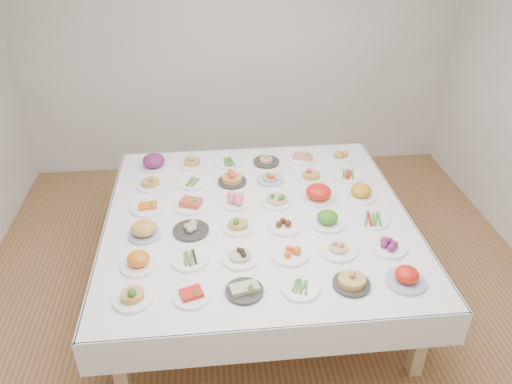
{
  "coord_description": "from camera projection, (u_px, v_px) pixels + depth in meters",
  "views": [
    {
      "loc": [
        -0.39,
        -3.1,
        3.01
      ],
      "look_at": [
        -0.03,
        0.35,
        0.88
      ],
      "focal_mm": 35.0,
      "sensor_mm": 36.0,
      "label": 1
    }
  ],
  "objects": [
    {
      "name": "dish_6",
      "position": [
        138.0,
        259.0,
        3.44
      ],
      "size": [
        0.26,
        0.26,
        0.14
      ],
      "color": "white",
      "rests_on": "display_table"
    },
    {
      "name": "dish_35",
      "position": [
        340.0,
        154.0,
        4.82
      ],
      "size": [
        0.24,
        0.24,
        0.11
      ],
      "color": "white",
      "rests_on": "display_table"
    },
    {
      "name": "dish_17",
      "position": [
        373.0,
        219.0,
        3.92
      ],
      "size": [
        0.26,
        0.24,
        0.06
      ],
      "color": "white",
      "rests_on": "display_table"
    },
    {
      "name": "dish_16",
      "position": [
        328.0,
        216.0,
        3.87
      ],
      "size": [
        0.28,
        0.28,
        0.16
      ],
      "color": "white",
      "rests_on": "display_table"
    },
    {
      "name": "dish_21",
      "position": [
        277.0,
        195.0,
        4.14
      ],
      "size": [
        0.27,
        0.27,
        0.15
      ],
      "color": "white",
      "rests_on": "display_table"
    },
    {
      "name": "dish_30",
      "position": [
        154.0,
        161.0,
        4.65
      ],
      "size": [
        0.29,
        0.29,
        0.16
      ],
      "color": "white",
      "rests_on": "display_table"
    },
    {
      "name": "dish_24",
      "position": [
        150.0,
        182.0,
        4.37
      ],
      "size": [
        0.24,
        0.24,
        0.12
      ],
      "color": "white",
      "rests_on": "display_table"
    },
    {
      "name": "dish_4",
      "position": [
        352.0,
        278.0,
        3.27
      ],
      "size": [
        0.25,
        0.25,
        0.15
      ],
      "color": "#2E2B29",
      "rests_on": "display_table"
    },
    {
      "name": "dish_13",
      "position": [
        191.0,
        227.0,
        3.8
      ],
      "size": [
        0.27,
        0.27,
        0.1
      ],
      "color": "#2E2B29",
      "rests_on": "display_table"
    },
    {
      "name": "dish_34",
      "position": [
        303.0,
        156.0,
        4.78
      ],
      "size": [
        0.26,
        0.26,
        0.12
      ],
      "color": "white",
      "rests_on": "display_table"
    },
    {
      "name": "dish_1",
      "position": [
        191.0,
        293.0,
        3.19
      ],
      "size": [
        0.24,
        0.24,
        0.1
      ],
      "color": "white",
      "rests_on": "display_table"
    },
    {
      "name": "dish_14",
      "position": [
        238.0,
        222.0,
        3.82
      ],
      "size": [
        0.24,
        0.24,
        0.14
      ],
      "color": "white",
      "rests_on": "display_table"
    },
    {
      "name": "dish_0",
      "position": [
        132.0,
        292.0,
        3.15
      ],
      "size": [
        0.27,
        0.26,
        0.15
      ],
      "color": "white",
      "rests_on": "display_table"
    },
    {
      "name": "dish_11",
      "position": [
        388.0,
        244.0,
        3.62
      ],
      "size": [
        0.27,
        0.27,
        0.11
      ],
      "color": "white",
      "rests_on": "display_table"
    },
    {
      "name": "dish_22",
      "position": [
        319.0,
        191.0,
        4.17
      ],
      "size": [
        0.27,
        0.27,
        0.17
      ],
      "color": "white",
      "rests_on": "display_table"
    },
    {
      "name": "dish_7",
      "position": [
        190.0,
        259.0,
        3.51
      ],
      "size": [
        0.26,
        0.26,
        0.06
      ],
      "color": "white",
      "rests_on": "display_table"
    },
    {
      "name": "dish_26",
      "position": [
        232.0,
        175.0,
        4.41
      ],
      "size": [
        0.26,
        0.25,
        0.16
      ],
      "color": "#2E2B29",
      "rests_on": "display_table"
    },
    {
      "name": "dish_18",
      "position": [
        148.0,
        205.0,
        4.06
      ],
      "size": [
        0.27,
        0.27,
        0.11
      ],
      "color": "white",
      "rests_on": "display_table"
    },
    {
      "name": "display_table",
      "position": [
        258.0,
        222.0,
        4.05
      ],
      "size": [
        2.43,
        2.43,
        0.75
      ],
      "color": "white",
      "rests_on": "ground"
    },
    {
      "name": "dish_28",
      "position": [
        311.0,
        173.0,
        4.47
      ],
      "size": [
        0.25,
        0.25,
        0.15
      ],
      "color": "white",
      "rests_on": "display_table"
    },
    {
      "name": "dish_20",
      "position": [
        235.0,
        199.0,
        4.13
      ],
      "size": [
        0.24,
        0.24,
        0.11
      ],
      "color": "white",
      "rests_on": "display_table"
    },
    {
      "name": "dish_33",
      "position": [
        266.0,
        158.0,
        4.75
      ],
      "size": [
        0.25,
        0.25,
        0.12
      ],
      "color": "#2E2B29",
      "rests_on": "display_table"
    },
    {
      "name": "dish_12",
      "position": [
        144.0,
        228.0,
        3.74
      ],
      "size": [
        0.25,
        0.25,
        0.15
      ],
      "color": "#4C66B2",
      "rests_on": "display_table"
    },
    {
      "name": "dish_3",
      "position": [
        300.0,
        287.0,
        3.26
      ],
      "size": [
        0.25,
        0.25,
        0.05
      ],
      "color": "white",
      "rests_on": "display_table"
    },
    {
      "name": "dish_8",
      "position": [
        240.0,
        253.0,
        3.51
      ],
      "size": [
        0.26,
        0.26,
        0.13
      ],
      "color": "white",
      "rests_on": "display_table"
    },
    {
      "name": "dish_15",
      "position": [
        284.0,
        223.0,
        3.85
      ],
      "size": [
        0.27,
        0.27,
        0.1
      ],
      "color": "white",
      "rests_on": "display_table"
    },
    {
      "name": "dish_2",
      "position": [
        244.0,
        287.0,
        3.22
      ],
      "size": [
        0.25,
        0.25,
        0.12
      ],
      "color": "#2E2B29",
      "rests_on": "display_table"
    },
    {
      "name": "dish_9",
      "position": [
        290.0,
        251.0,
        3.55
      ],
      "size": [
        0.27,
        0.27,
        0.11
      ],
      "color": "white",
      "rests_on": "display_table"
    },
    {
      "name": "dish_23",
      "position": [
        361.0,
        191.0,
        4.21
      ],
      "size": [
        0.25,
        0.25,
        0.15
      ],
      "color": "white",
      "rests_on": "display_table"
    },
    {
      "name": "dish_29",
      "position": [
        348.0,
        175.0,
        4.52
      ],
      "size": [
        0.26,
        0.26,
        0.06
      ],
      "color": "white",
      "rests_on": "display_table"
    },
    {
      "name": "dish_10",
      "position": [
        338.0,
        246.0,
        3.58
      ],
      "size": [
        0.27,
        0.27,
        0.13
      ],
      "color": "white",
      "rests_on": "display_table"
    },
    {
      "name": "room_envelope",
      "position": [
        266.0,
        96.0,
        3.28
      ],
      "size": [
        5.02,
        5.02,
        2.81
      ],
      "color": "#9F6542",
      "rests_on": "ground"
    },
    {
      "name": "dish_27",
      "position": [
        271.0,
        175.0,
        4.45
      ],
      "size": [
        0.23,
        0.23,
        0.13
      ],
      "color": "#4C66B2",
      "rests_on": "display_table"
    },
    {
      "name": "dish_19",
      "position": [
        191.0,
        202.0,
        4.09
      ],
      "size": [
        0.27,
        0.27,
        0.12
      ],
      "color": "white",
      "rests_on": "display_table"
    },
    {
      "name": "dish_5",
      "position": [
        407.0,
        275.0,
        3.3
      ],
      "size": [
        0.27,
        0.27,
        0.14
      ],
      "color": "#4C66B2",
      "rests_on": "display_table"
    },
    {
      "name": "dish_31",
      "position": [
        192.0,
        160.0,
        4.69
      ],
      "size": [
        0.24,
        0.24,
        0.14
      ],
      "color": "white",
      "rests_on": "display_table"
    },
    {
      "name": "dish_32",
      "position": [
        229.0,
        162.0,
        4.73
      ],
      "size": [
        0.25,
        0.25,
        0.06
      ],
      "color": "white",
      "rests_on": "display_table"
    },
    {
      "name": "dish_25",
      "position": [
        193.0,
        183.0,
        4.42
      ],
      "size": [
        0.24,
        0.24,
        0.05
      ],
      "color": "white",
      "rests_on": "display_table"
    }
  ]
}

